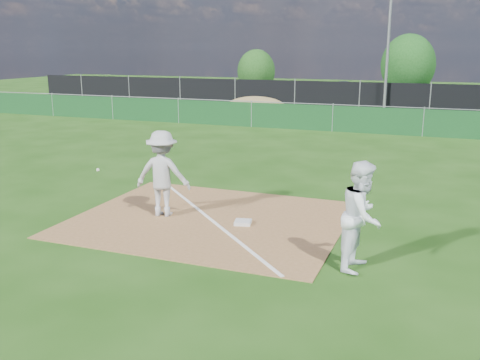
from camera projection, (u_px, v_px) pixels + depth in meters
name	position (u px, v px, depth m)	size (l,w,h in m)	color
ground	(306.00, 150.00, 20.39)	(90.00, 90.00, 0.00)	#1B440E
infield_dirt	(210.00, 219.00, 12.24)	(6.00, 5.00, 0.02)	brown
foul_line	(210.00, 218.00, 12.23)	(0.08, 7.00, 0.01)	white
green_fence	(333.00, 119.00, 24.78)	(44.00, 0.05, 1.20)	#103B19
dirt_mound	(256.00, 107.00, 29.68)	(3.38, 2.60, 1.17)	olive
black_fence	(359.00, 97.00, 31.95)	(46.00, 0.04, 1.80)	black
parking_lot	(370.00, 104.00, 36.70)	(46.00, 9.00, 0.01)	black
light_pole	(388.00, 44.00, 30.41)	(0.16, 0.16, 8.00)	slate
first_base	(243.00, 222.00, 11.86)	(0.36, 0.36, 0.08)	silver
play_at_first	(163.00, 174.00, 12.27)	(2.52, 0.94, 1.99)	#BEBDC0
runner	(362.00, 216.00, 9.32)	(0.95, 0.74, 1.96)	white
car_left	(263.00, 92.00, 38.00)	(1.65, 4.10, 1.40)	#9EA1A6
car_mid	(350.00, 93.00, 36.91)	(1.56, 4.49, 1.48)	black
car_right	(478.00, 97.00, 33.63)	(2.07, 5.08, 1.47)	black
tree_left	(256.00, 71.00, 43.63)	(3.07, 3.07, 3.65)	#382316
tree_mid	(408.00, 65.00, 40.75)	(4.06, 4.06, 4.81)	#382316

